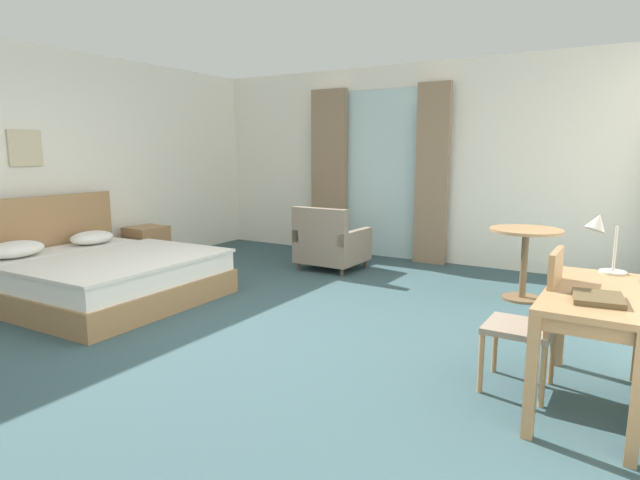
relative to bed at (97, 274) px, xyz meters
The scene contains 15 objects.
ground 1.95m from the bed, ahead, with size 6.80×7.73×0.10m, color #334C51.
wall_back 4.31m from the bed, 62.49° to the left, with size 6.40×0.12×2.73m, color white.
wall_left 1.64m from the bed, behind, with size 0.12×7.33×2.73m, color white.
balcony_glass_door 4.06m from the bed, 66.43° to the left, with size 1.18×0.02×2.40m, color silver.
curtain_panel_left 3.73m from the bed, 77.68° to the left, with size 0.57×0.10×2.44m, color #897056.
curtain_panel_right 4.36m from the bed, 55.82° to the left, with size 0.45×0.10×2.44m, color #897056.
bed is the anchor object (origin of this frame).
nightstand 1.56m from the bed, 120.93° to the left, with size 0.43×0.49×0.54m.
writing_desk 4.65m from the bed, ahead, with size 0.56×1.22×0.73m.
desk_chair 4.30m from the bed, ahead, with size 0.41×0.41×0.94m.
desk_lamp 4.69m from the bed, ahead, with size 0.28×0.27×0.43m.
closed_book 4.68m from the bed, ahead, with size 0.25×0.29×0.03m, color brown.
armchair_by_window 2.84m from the bed, 60.27° to the left, with size 0.79×0.77×0.83m.
round_cafe_table 4.49m from the bed, 30.83° to the left, with size 0.73×0.73×0.75m.
framed_picture 1.73m from the bed, behind, with size 0.03×0.38×0.40m.
Camera 1 is at (2.85, -3.42, 1.54)m, focal length 29.15 mm.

